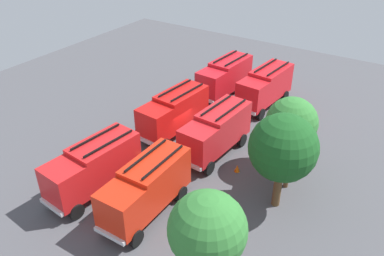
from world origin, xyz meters
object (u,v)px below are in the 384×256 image
object	(u,v)px
fire_truck_4	(216,131)
tree_3	(207,230)
firefighter_0	(145,165)
traffic_cone_0	(237,168)
tree_2	(283,148)
firefighter_1	(223,109)
fire_truck_2	(93,166)
fire_truck_0	(225,76)
tree_0	(291,123)
tree_1	(290,152)
fire_truck_5	(146,187)
fire_truck_1	(174,111)
fire_truck_3	(265,86)

from	to	relation	value
fire_truck_4	tree_3	size ratio (longest dim) A/B	1.17
firefighter_0	traffic_cone_0	world-z (taller)	firefighter_0
tree_2	firefighter_1	bearing A→B (deg)	-133.97
traffic_cone_0	firefighter_0	bearing A→B (deg)	-52.32
fire_truck_2	fire_truck_4	xyz separation A→B (m)	(-8.83, 4.76, 0.00)
fire_truck_0	tree_2	distance (m)	17.43
tree_0	fire_truck_2	bearing A→B (deg)	-45.73
tree_3	fire_truck_2	bearing A→B (deg)	-103.44
tree_0	tree_1	bearing A→B (deg)	22.40
fire_truck_5	tree_3	distance (m)	7.22
tree_3	tree_2	bearing A→B (deg)	175.98
fire_truck_1	tree_2	xyz separation A→B (m)	(3.90, 11.33, 2.52)
fire_truck_0	fire_truck_5	xyz separation A→B (m)	(18.45, 4.44, 0.00)
firefighter_1	fire_truck_2	bearing A→B (deg)	-101.09
fire_truck_2	tree_1	world-z (taller)	tree_1
fire_truck_2	firefighter_1	bearing A→B (deg)	176.33
fire_truck_5	traffic_cone_0	world-z (taller)	fire_truck_5
tree_0	traffic_cone_0	size ratio (longest dim) A/B	10.02
firefighter_0	fire_truck_5	bearing A→B (deg)	-162.01
fire_truck_0	tree_3	bearing A→B (deg)	30.97
firefighter_1	traffic_cone_0	world-z (taller)	firefighter_1
fire_truck_2	tree_1	size ratio (longest dim) A/B	1.65
fire_truck_4	tree_1	distance (m)	6.64
fire_truck_3	fire_truck_5	distance (m)	18.53
fire_truck_5	tree_2	world-z (taller)	tree_2
tree_0	tree_1	world-z (taller)	tree_0
fire_truck_2	fire_truck_1	bearing A→B (deg)	-174.95
fire_truck_3	traffic_cone_0	bearing A→B (deg)	19.72
fire_truck_2	tree_3	size ratio (longest dim) A/B	1.18
firefighter_0	tree_1	world-z (taller)	tree_1
fire_truck_3	fire_truck_4	bearing A→B (deg)	6.37
fire_truck_3	firefighter_1	distance (m)	5.03
fire_truck_5	tree_1	distance (m)	10.25
fire_truck_1	tree_1	world-z (taller)	tree_1
firefighter_0	traffic_cone_0	distance (m)	7.08
firefighter_1	firefighter_0	bearing A→B (deg)	-94.17
fire_truck_0	tree_1	world-z (taller)	tree_1
fire_truck_1	tree_3	size ratio (longest dim) A/B	1.17
tree_2	tree_3	xyz separation A→B (m)	(8.27, -0.58, -0.44)
fire_truck_1	firefighter_0	xyz separation A→B (m)	(6.34, 1.81, -1.11)
tree_2	fire_truck_1	bearing A→B (deg)	-108.98
fire_truck_3	tree_1	world-z (taller)	tree_1
fire_truck_1	fire_truck_4	bearing A→B (deg)	85.53
fire_truck_2	fire_truck_4	size ratio (longest dim) A/B	1.01
fire_truck_5	firefighter_0	world-z (taller)	fire_truck_5
traffic_cone_0	fire_truck_0	bearing A→B (deg)	-146.47
fire_truck_2	fire_truck_3	world-z (taller)	same
tree_3	fire_truck_0	bearing A→B (deg)	-153.18
fire_truck_3	tree_0	size ratio (longest dim) A/B	1.24
fire_truck_2	tree_2	xyz separation A→B (m)	(-5.68, 11.41, 2.52)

